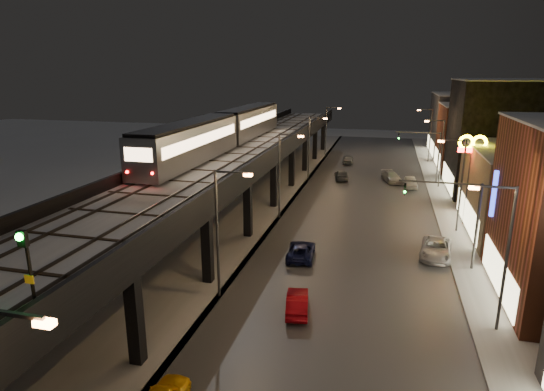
# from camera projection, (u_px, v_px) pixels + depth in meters

# --- Properties ---
(road_surface) EXTENTS (17.00, 120.00, 0.06)m
(road_surface) POSITION_uv_depth(u_px,v_px,m) (360.00, 212.00, 50.14)
(road_surface) COLOR #46474D
(road_surface) RESTS_ON ground
(sidewalk_right) EXTENTS (4.00, 120.00, 0.14)m
(sidewalk_right) POSITION_uv_depth(u_px,v_px,m) (456.00, 219.00, 47.76)
(sidewalk_right) COLOR #9FA1A8
(sidewalk_right) RESTS_ON ground
(under_viaduct_pavement) EXTENTS (11.00, 120.00, 0.06)m
(under_viaduct_pavement) POSITION_uv_depth(u_px,v_px,m) (243.00, 204.00, 53.33)
(under_viaduct_pavement) COLOR #9FA1A8
(under_viaduct_pavement) RESTS_ON ground
(elevated_viaduct) EXTENTS (9.00, 100.00, 6.30)m
(elevated_viaduct) POSITION_uv_depth(u_px,v_px,m) (233.00, 162.00, 48.90)
(elevated_viaduct) COLOR black
(elevated_viaduct) RESTS_ON ground
(viaduct_trackbed) EXTENTS (8.40, 100.00, 0.32)m
(viaduct_trackbed) POSITION_uv_depth(u_px,v_px,m) (233.00, 155.00, 48.81)
(viaduct_trackbed) COLOR #B2B7C1
(viaduct_trackbed) RESTS_ON elevated_viaduct
(viaduct_parapet_streetside) EXTENTS (0.30, 100.00, 1.10)m
(viaduct_parapet_streetside) POSITION_uv_depth(u_px,v_px,m) (273.00, 152.00, 47.69)
(viaduct_parapet_streetside) COLOR black
(viaduct_parapet_streetside) RESTS_ON elevated_viaduct
(viaduct_parapet_far) EXTENTS (0.30, 100.00, 1.10)m
(viaduct_parapet_far) POSITION_uv_depth(u_px,v_px,m) (196.00, 149.00, 49.75)
(viaduct_parapet_far) COLOR black
(viaduct_parapet_far) RESTS_ON elevated_viaduct
(building_c) EXTENTS (12.20, 15.20, 8.16)m
(building_c) POSITION_uv_depth(u_px,v_px,m) (539.00, 193.00, 42.35)
(building_c) COLOR brown
(building_c) RESTS_ON ground
(building_d) EXTENTS (12.20, 13.20, 14.16)m
(building_d) POSITION_uv_depth(u_px,v_px,m) (504.00, 138.00, 56.51)
(building_d) COLOR black
(building_d) RESTS_ON ground
(building_e) EXTENTS (12.20, 12.20, 10.16)m
(building_e) POSITION_uv_depth(u_px,v_px,m) (481.00, 138.00, 70.13)
(building_e) COLOR brown
(building_e) RESTS_ON ground
(building_f) EXTENTS (12.20, 16.20, 11.16)m
(building_f) POSITION_uv_depth(u_px,v_px,m) (467.00, 125.00, 83.08)
(building_f) COLOR #35353B
(building_f) RESTS_ON ground
(streetlight_left_1) EXTENTS (2.57, 0.28, 9.00)m
(streetlight_left_1) POSITION_uv_depth(u_px,v_px,m) (221.00, 226.00, 30.07)
(streetlight_left_1) COLOR #38383A
(streetlight_left_1) RESTS_ON ground
(streetlight_right_1) EXTENTS (2.56, 0.28, 9.00)m
(streetlight_right_1) POSITION_uv_depth(u_px,v_px,m) (503.00, 250.00, 26.01)
(streetlight_right_1) COLOR #38383A
(streetlight_right_1) RESTS_ON ground
(streetlight_left_2) EXTENTS (2.57, 0.28, 9.00)m
(streetlight_left_2) POSITION_uv_depth(u_px,v_px,m) (282.00, 170.00, 46.89)
(streetlight_left_2) COLOR #38383A
(streetlight_left_2) RESTS_ON ground
(streetlight_right_2) EXTENTS (2.56, 0.28, 9.00)m
(streetlight_right_2) POSITION_uv_depth(u_px,v_px,m) (459.00, 179.00, 42.83)
(streetlight_right_2) COLOR #38383A
(streetlight_right_2) RESTS_ON ground
(streetlight_left_3) EXTENTS (2.57, 0.28, 9.00)m
(streetlight_left_3) POSITION_uv_depth(u_px,v_px,m) (311.00, 144.00, 63.71)
(streetlight_left_3) COLOR #38383A
(streetlight_left_3) RESTS_ON ground
(streetlight_right_3) EXTENTS (2.56, 0.28, 9.00)m
(streetlight_right_3) POSITION_uv_depth(u_px,v_px,m) (440.00, 149.00, 59.66)
(streetlight_right_3) COLOR #38383A
(streetlight_right_3) RESTS_ON ground
(streetlight_left_4) EXTENTS (2.57, 0.28, 9.00)m
(streetlight_left_4) POSITION_uv_depth(u_px,v_px,m) (328.00, 129.00, 80.54)
(streetlight_left_4) COLOR #38383A
(streetlight_left_4) RESTS_ON ground
(streetlight_right_4) EXTENTS (2.56, 0.28, 9.00)m
(streetlight_right_4) POSITION_uv_depth(u_px,v_px,m) (429.00, 132.00, 76.48)
(streetlight_right_4) COLOR #38383A
(streetlight_right_4) RESTS_ON ground
(traffic_light_rig_a) EXTENTS (6.10, 0.34, 7.00)m
(traffic_light_rig_a) POSITION_uv_depth(u_px,v_px,m) (462.00, 214.00, 34.82)
(traffic_light_rig_a) COLOR #38383A
(traffic_light_rig_a) RESTS_ON ground
(traffic_light_rig_b) EXTENTS (6.10, 0.34, 7.00)m
(traffic_light_rig_b) POSITION_uv_depth(u_px,v_px,m) (430.00, 150.00, 62.86)
(traffic_light_rig_b) COLOR #38383A
(traffic_light_rig_b) RESTS_ON ground
(subway_train) EXTENTS (3.20, 38.71, 3.83)m
(subway_train) POSITION_uv_depth(u_px,v_px,m) (225.00, 130.00, 52.84)
(subway_train) COLOR gray
(subway_train) RESTS_ON viaduct_trackbed
(rail_signal) EXTENTS (0.37, 0.44, 3.22)m
(rail_signal) POSITION_uv_depth(u_px,v_px,m) (26.00, 256.00, 15.84)
(rail_signal) COLOR black
(rail_signal) RESTS_ON viaduct_trackbed
(car_near_white) EXTENTS (2.01, 4.11, 1.30)m
(car_near_white) POSITION_uv_depth(u_px,v_px,m) (297.00, 303.00, 29.34)
(car_near_white) COLOR maroon
(car_near_white) RESTS_ON ground
(car_mid_silver) EXTENTS (2.51, 4.77, 1.28)m
(car_mid_silver) POSITION_uv_depth(u_px,v_px,m) (301.00, 251.00, 37.79)
(car_mid_silver) COLOR #0D1139
(car_mid_silver) RESTS_ON ground
(car_mid_dark) EXTENTS (2.53, 4.67, 1.29)m
(car_mid_dark) POSITION_uv_depth(u_px,v_px,m) (341.00, 176.00, 65.03)
(car_mid_dark) COLOR #494E54
(car_mid_dark) RESTS_ON ground
(car_far_white) EXTENTS (1.84, 4.23, 1.42)m
(car_far_white) POSITION_uv_depth(u_px,v_px,m) (348.00, 159.00, 76.46)
(car_far_white) COLOR gray
(car_far_white) RESTS_ON ground
(car_onc_dark) EXTENTS (3.03, 5.43, 1.44)m
(car_onc_dark) POSITION_uv_depth(u_px,v_px,m) (436.00, 249.00, 37.96)
(car_onc_dark) COLOR silver
(car_onc_dark) RESTS_ON ground
(car_onc_white) EXTENTS (3.36, 5.06, 1.36)m
(car_onc_white) POSITION_uv_depth(u_px,v_px,m) (392.00, 178.00, 63.57)
(car_onc_white) COLOR silver
(car_onc_white) RESTS_ON ground
(car_onc_red) EXTENTS (1.85, 4.29, 1.44)m
(car_onc_red) POSITION_uv_depth(u_px,v_px,m) (411.00, 182.00, 60.68)
(car_onc_red) COLOR silver
(car_onc_red) RESTS_ON ground
(sign_mcdonalds) EXTENTS (2.72, 0.42, 9.16)m
(sign_mcdonalds) POSITION_uv_depth(u_px,v_px,m) (472.00, 154.00, 44.30)
(sign_mcdonalds) COLOR #38383A
(sign_mcdonalds) RESTS_ON ground
(sign_carwash) EXTENTS (1.55, 0.35, 8.05)m
(sign_carwash) POSITION_uv_depth(u_px,v_px,m) (502.00, 203.00, 33.76)
(sign_carwash) COLOR #38383A
(sign_carwash) RESTS_ON ground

